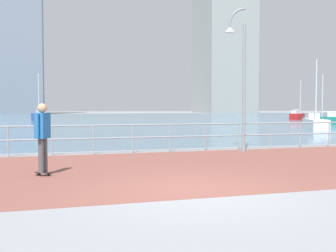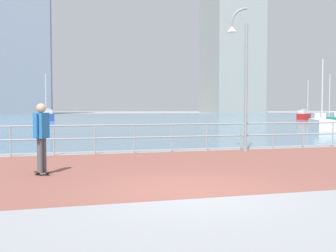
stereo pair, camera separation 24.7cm
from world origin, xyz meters
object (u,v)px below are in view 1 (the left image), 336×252
object	(u,v)px
lamppost	(240,72)
sailboat_white	(300,116)
sailboat_ivory	(39,116)
sailboat_navy	(323,120)
sailboat_yellow	(315,123)
skateboarder	(43,132)

from	to	relation	value
lamppost	sailboat_white	world-z (taller)	lamppost
lamppost	sailboat_ivory	distance (m)	38.29
sailboat_ivory	sailboat_navy	world-z (taller)	sailboat_ivory
lamppost	sailboat_navy	xyz separation A→B (m)	(18.24, 18.74, -2.50)
sailboat_ivory	sailboat_navy	bearing A→B (deg)	-34.43
lamppost	sailboat_white	xyz separation A→B (m)	(25.08, 32.47, -2.45)
lamppost	sailboat_navy	distance (m)	26.27
sailboat_yellow	skateboarder	bearing A→B (deg)	-141.71
lamppost	sailboat_yellow	size ratio (longest dim) A/B	1.04
sailboat_ivory	sailboat_white	world-z (taller)	sailboat_ivory
lamppost	sailboat_yellow	xyz separation A→B (m)	(11.74, 11.28, -2.47)
lamppost	sailboat_ivory	world-z (taller)	sailboat_ivory
skateboarder	sailboat_yellow	world-z (taller)	sailboat_yellow
sailboat_navy	sailboat_white	bearing A→B (deg)	63.50
skateboarder	sailboat_navy	xyz separation A→B (m)	(25.17, 22.20, -0.60)
sailboat_white	sailboat_ivory	bearing A→B (deg)	172.01
lamppost	sailboat_navy	world-z (taller)	lamppost
sailboat_yellow	sailboat_white	xyz separation A→B (m)	(13.34, 21.18, 0.02)
sailboat_yellow	sailboat_ivory	distance (m)	33.02
skateboarder	sailboat_white	bearing A→B (deg)	48.30
sailboat_yellow	sailboat_ivory	world-z (taller)	sailboat_ivory
sailboat_yellow	lamppost	bearing A→B (deg)	-136.15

